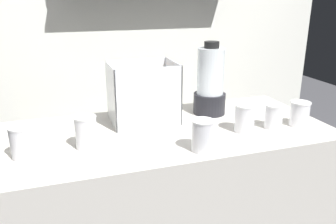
{
  "coord_description": "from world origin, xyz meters",
  "views": [
    {
      "loc": [
        -0.43,
        -1.31,
        1.45
      ],
      "look_at": [
        0.0,
        0.0,
        0.98
      ],
      "focal_mm": 36.72,
      "sensor_mm": 36.0,
      "label": 1
    }
  ],
  "objects_px": {
    "juice_cup_pomegranate_far_right": "(274,117)",
    "juice_cup_beet_rightmost": "(299,115)",
    "blender_pitcher": "(210,84)",
    "juice_cup_carrot_far_left": "(23,144)",
    "juice_cup_mango_right": "(245,119)",
    "carrot_display_bin": "(142,103)",
    "juice_cup_pomegranate_middle": "(202,138)",
    "juice_cup_mango_left": "(86,135)"
  },
  "relations": [
    {
      "from": "blender_pitcher",
      "to": "juice_cup_pomegranate_far_right",
      "type": "xyz_separation_m",
      "value": [
        0.18,
        -0.27,
        -0.1
      ]
    },
    {
      "from": "juice_cup_carrot_far_left",
      "to": "juice_cup_pomegranate_middle",
      "type": "distance_m",
      "value": 0.64
    },
    {
      "from": "juice_cup_carrot_far_left",
      "to": "juice_cup_mango_left",
      "type": "bearing_deg",
      "value": 3.13
    },
    {
      "from": "juice_cup_carrot_far_left",
      "to": "juice_cup_beet_rightmost",
      "type": "height_order",
      "value": "juice_cup_carrot_far_left"
    },
    {
      "from": "juice_cup_carrot_far_left",
      "to": "carrot_display_bin",
      "type": "bearing_deg",
      "value": 25.28
    },
    {
      "from": "juice_cup_beet_rightmost",
      "to": "juice_cup_pomegranate_far_right",
      "type": "bearing_deg",
      "value": 175.66
    },
    {
      "from": "juice_cup_pomegranate_middle",
      "to": "juice_cup_mango_left",
      "type": "bearing_deg",
      "value": 158.49
    },
    {
      "from": "juice_cup_carrot_far_left",
      "to": "juice_cup_pomegranate_far_right",
      "type": "xyz_separation_m",
      "value": [
        1.01,
        -0.03,
        -0.0
      ]
    },
    {
      "from": "juice_cup_pomegranate_far_right",
      "to": "blender_pitcher",
      "type": "bearing_deg",
      "value": 123.84
    },
    {
      "from": "juice_cup_mango_left",
      "to": "juice_cup_carrot_far_left",
      "type": "bearing_deg",
      "value": -176.87
    },
    {
      "from": "carrot_display_bin",
      "to": "blender_pitcher",
      "type": "height_order",
      "value": "blender_pitcher"
    },
    {
      "from": "juice_cup_mango_left",
      "to": "juice_cup_mango_right",
      "type": "relative_size",
      "value": 1.06
    },
    {
      "from": "juice_cup_pomegranate_middle",
      "to": "juice_cup_pomegranate_far_right",
      "type": "relative_size",
      "value": 1.13
    },
    {
      "from": "juice_cup_pomegranate_far_right",
      "to": "juice_cup_beet_rightmost",
      "type": "height_order",
      "value": "juice_cup_beet_rightmost"
    },
    {
      "from": "juice_cup_pomegranate_middle",
      "to": "juice_cup_mango_right",
      "type": "bearing_deg",
      "value": 25.63
    },
    {
      "from": "juice_cup_mango_right",
      "to": "juice_cup_beet_rightmost",
      "type": "distance_m",
      "value": 0.27
    },
    {
      "from": "juice_cup_mango_left",
      "to": "juice_cup_mango_right",
      "type": "height_order",
      "value": "juice_cup_mango_left"
    },
    {
      "from": "juice_cup_carrot_far_left",
      "to": "juice_cup_pomegranate_far_right",
      "type": "bearing_deg",
      "value": -1.95
    },
    {
      "from": "juice_cup_mango_left",
      "to": "juice_cup_pomegranate_middle",
      "type": "height_order",
      "value": "juice_cup_mango_left"
    },
    {
      "from": "blender_pitcher",
      "to": "carrot_display_bin",
      "type": "bearing_deg",
      "value": 179.93
    },
    {
      "from": "juice_cup_mango_left",
      "to": "juice_cup_beet_rightmost",
      "type": "xyz_separation_m",
      "value": [
        0.92,
        -0.06,
        -0.01
      ]
    },
    {
      "from": "blender_pitcher",
      "to": "juice_cup_pomegranate_middle",
      "type": "height_order",
      "value": "blender_pitcher"
    },
    {
      "from": "juice_cup_carrot_far_left",
      "to": "juice_cup_mango_right",
      "type": "bearing_deg",
      "value": -1.99
    },
    {
      "from": "carrot_display_bin",
      "to": "juice_cup_mango_right",
      "type": "distance_m",
      "value": 0.46
    },
    {
      "from": "carrot_display_bin",
      "to": "juice_cup_mango_right",
      "type": "height_order",
      "value": "carrot_display_bin"
    },
    {
      "from": "juice_cup_beet_rightmost",
      "to": "juice_cup_mango_right",
      "type": "bearing_deg",
      "value": 177.03
    },
    {
      "from": "juice_cup_mango_left",
      "to": "juice_cup_beet_rightmost",
      "type": "distance_m",
      "value": 0.92
    },
    {
      "from": "blender_pitcher",
      "to": "juice_cup_carrot_far_left",
      "type": "xyz_separation_m",
      "value": [
        -0.83,
        -0.23,
        -0.09
      ]
    },
    {
      "from": "blender_pitcher",
      "to": "juice_cup_pomegranate_far_right",
      "type": "bearing_deg",
      "value": -56.16
    },
    {
      "from": "carrot_display_bin",
      "to": "juice_cup_pomegranate_middle",
      "type": "distance_m",
      "value": 0.4
    },
    {
      "from": "juice_cup_mango_left",
      "to": "juice_cup_pomegranate_far_right",
      "type": "distance_m",
      "value": 0.79
    },
    {
      "from": "juice_cup_mango_right",
      "to": "juice_cup_beet_rightmost",
      "type": "xyz_separation_m",
      "value": [
        0.27,
        -0.01,
        -0.01
      ]
    },
    {
      "from": "juice_cup_beet_rightmost",
      "to": "blender_pitcher",
      "type": "bearing_deg",
      "value": 137.76
    },
    {
      "from": "juice_cup_carrot_far_left",
      "to": "juice_cup_pomegranate_far_right",
      "type": "distance_m",
      "value": 1.01
    },
    {
      "from": "blender_pitcher",
      "to": "juice_cup_pomegranate_middle",
      "type": "xyz_separation_m",
      "value": [
        -0.2,
        -0.38,
        -0.09
      ]
    },
    {
      "from": "carrot_display_bin",
      "to": "juice_cup_pomegranate_middle",
      "type": "bearing_deg",
      "value": -71.22
    },
    {
      "from": "juice_cup_mango_right",
      "to": "juice_cup_pomegranate_far_right",
      "type": "distance_m",
      "value": 0.14
    },
    {
      "from": "juice_cup_mango_left",
      "to": "juice_cup_pomegranate_far_right",
      "type": "relative_size",
      "value": 1.18
    },
    {
      "from": "juice_cup_pomegranate_far_right",
      "to": "juice_cup_beet_rightmost",
      "type": "xyz_separation_m",
      "value": [
        0.13,
        -0.01,
        -0.0
      ]
    },
    {
      "from": "juice_cup_pomegranate_middle",
      "to": "juice_cup_mango_right",
      "type": "distance_m",
      "value": 0.27
    },
    {
      "from": "juice_cup_mango_right",
      "to": "juice_cup_beet_rightmost",
      "type": "height_order",
      "value": "juice_cup_mango_right"
    },
    {
      "from": "carrot_display_bin",
      "to": "juice_cup_pomegranate_middle",
      "type": "relative_size",
      "value": 2.43
    }
  ]
}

